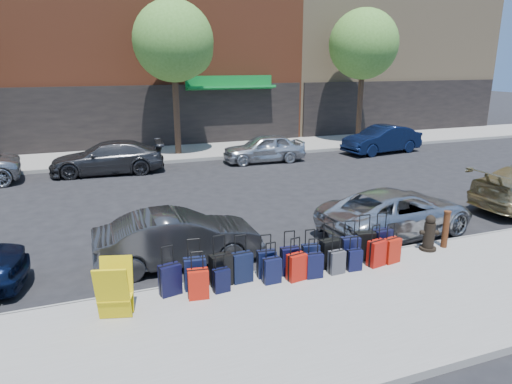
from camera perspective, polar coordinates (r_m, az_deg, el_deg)
name	(u,v)px	position (r m, az deg, el deg)	size (l,w,h in m)	color
ground	(223,214)	(14.31, -4.09, -2.72)	(120.00, 120.00, 0.00)	black
sidewalk_near	(325,315)	(8.79, 8.64, -15.01)	(60.00, 4.00, 0.15)	gray
sidewalk_far	(167,154)	(23.76, -11.08, 4.73)	(60.00, 4.00, 0.15)	gray
curb_near	(281,270)	(10.37, 3.15, -9.75)	(60.00, 0.08, 0.15)	gray
curb_far	(174,161)	(21.81, -10.16, 3.79)	(60.00, 0.08, 0.15)	gray
building_right	(360,0)	(37.06, 12.82, 22.40)	(15.00, 12.12, 18.00)	#947D5B
tree_center	(176,44)	(22.97, -9.93, 17.81)	(3.80, 3.80, 7.27)	black
tree_right	(366,46)	(27.05, 13.55, 17.30)	(3.80, 3.80, 7.27)	black
suitcase_front_0	(170,280)	(9.24, -10.69, -10.71)	(0.45, 0.31, 1.00)	black
suitcase_front_1	(195,274)	(9.37, -7.62, -10.07)	(0.46, 0.29, 1.06)	black
suitcase_front_2	(221,270)	(9.45, -4.40, -9.69)	(0.47, 0.30, 1.08)	black
suitcase_front_3	(242,267)	(9.59, -1.76, -9.38)	(0.43, 0.25, 1.02)	black
suitcase_front_4	(266,264)	(9.79, 1.31, -8.95)	(0.41, 0.26, 0.94)	black
suitcase_front_5	(290,261)	(9.94, 4.27, -8.56)	(0.42, 0.26, 0.97)	black
suitcase_front_6	(310,257)	(10.22, 6.80, -8.03)	(0.40, 0.26, 0.91)	black
suitcase_front_7	(329,253)	(10.35, 9.16, -7.56)	(0.45, 0.27, 1.03)	black
suitcase_front_8	(350,251)	(10.59, 11.65, -7.18)	(0.44, 0.27, 1.01)	black
suitcase_front_9	(364,246)	(10.89, 13.40, -6.54)	(0.48, 0.31, 1.07)	black
suitcase_front_10	(382,243)	(11.14, 15.46, -6.16)	(0.46, 0.26, 1.07)	black
suitcase_back_1	(198,284)	(9.04, -7.23, -11.32)	(0.43, 0.28, 0.95)	#AD190B
suitcase_back_2	(221,280)	(9.25, -4.36, -10.93)	(0.34, 0.22, 0.78)	black
suitcase_back_4	(272,270)	(9.56, 1.99, -9.75)	(0.37, 0.22, 0.88)	black
suitcase_back_5	(296,267)	(9.70, 5.08, -9.32)	(0.42, 0.29, 0.93)	#A6150A
suitcase_back_6	(314,265)	(9.85, 7.24, -9.09)	(0.38, 0.24, 0.87)	black
suitcase_back_7	(337,262)	(10.11, 10.04, -8.61)	(0.35, 0.21, 0.83)	#3D3D42
suitcase_back_8	(354,260)	(10.33, 12.17, -8.28)	(0.34, 0.21, 0.77)	black
suitcase_back_9	(377,253)	(10.64, 14.84, -7.40)	(0.44, 0.30, 0.96)	#A2120A
suitcase_back_10	(391,250)	(10.91, 16.58, -7.00)	(0.42, 0.29, 0.92)	#A3190A
fire_hydrant	(429,234)	(11.86, 20.83, -4.91)	(0.45, 0.40, 0.89)	black
bollard	(446,229)	(12.14, 22.62, -4.25)	(0.17, 0.17, 0.93)	#38190C
display_rack	(115,290)	(8.67, -17.24, -11.60)	(0.73, 0.77, 1.04)	#D7B90B
car_near_1	(179,238)	(10.78, -9.64, -5.72)	(1.33, 3.82, 1.26)	#323235
car_near_2	(397,212)	(13.05, 17.23, -2.38)	(2.08, 4.50, 1.25)	#B1B4B8
car_far_1	(108,158)	(20.34, -18.06, 4.11)	(1.90, 4.67, 1.35)	#363638
car_far_2	(264,148)	(21.61, 1.00, 5.51)	(1.56, 3.87, 1.32)	silver
car_far_3	(382,139)	(24.69, 15.45, 6.36)	(1.49, 4.28, 1.41)	#0C1836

